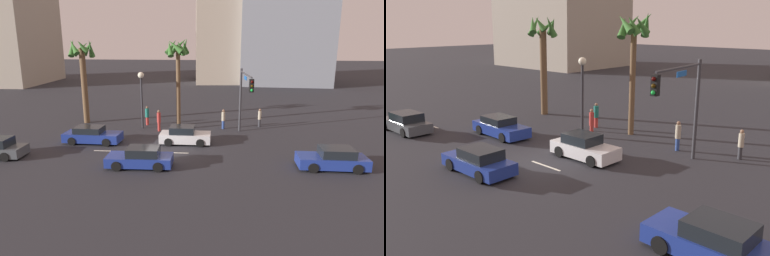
# 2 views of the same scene
# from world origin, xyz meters

# --- Properties ---
(ground_plane) EXTENTS (220.00, 220.00, 0.00)m
(ground_plane) POSITION_xyz_m (0.00, 0.00, 0.00)
(ground_plane) COLOR #28282D
(lane_stripe_1) EXTENTS (1.96, 0.14, 0.01)m
(lane_stripe_1) POSITION_xyz_m (-11.97, 0.00, 0.01)
(lane_stripe_1) COLOR silver
(lane_stripe_1) RESTS_ON ground_plane
(lane_stripe_2) EXTENTS (1.93, 0.14, 0.01)m
(lane_stripe_2) POSITION_xyz_m (-4.23, 0.00, 0.01)
(lane_stripe_2) COLOR silver
(lane_stripe_2) RESTS_ON ground_plane
(lane_stripe_3) EXTENTS (2.24, 0.14, 0.01)m
(lane_stripe_3) POSITION_xyz_m (0.73, 0.00, 0.01)
(lane_stripe_3) COLOR silver
(lane_stripe_3) RESTS_ON ground_plane
(car_1) EXTENTS (4.52, 1.98, 1.32)m
(car_1) POSITION_xyz_m (-6.01, 1.96, 0.62)
(car_1) COLOR navy
(car_1) RESTS_ON ground_plane
(car_2) EXTENTS (4.27, 1.95, 1.33)m
(car_2) POSITION_xyz_m (-0.96, -3.00, 0.61)
(car_2) COLOR navy
(car_2) RESTS_ON ground_plane
(car_4) EXTENTS (3.96, 1.85, 1.40)m
(car_4) POSITION_xyz_m (1.33, 2.39, 0.64)
(car_4) COLOR silver
(car_4) RESTS_ON ground_plane
(car_5) EXTENTS (4.30, 1.96, 1.39)m
(car_5) POSITION_xyz_m (11.31, -2.26, 0.64)
(car_5) COLOR navy
(car_5) RESTS_ON ground_plane
(traffic_signal) EXTENTS (0.78, 5.32, 5.57)m
(traffic_signal) POSITION_xyz_m (6.00, 4.69, 3.83)
(traffic_signal) COLOR #38383D
(traffic_signal) RESTS_ON ground_plane
(streetlamp) EXTENTS (0.56, 0.56, 5.16)m
(streetlamp) POSITION_xyz_m (-3.06, 6.88, 3.70)
(streetlamp) COLOR #2D2D33
(streetlamp) RESTS_ON ground_plane
(pedestrian_0) EXTENTS (0.46, 0.46, 1.81)m
(pedestrian_0) POSITION_xyz_m (-2.89, 8.18, 0.95)
(pedestrian_0) COLOR #BF3833
(pedestrian_0) RESTS_ON ground_plane
(pedestrian_1) EXTENTS (0.36, 0.36, 1.81)m
(pedestrian_1) POSITION_xyz_m (4.36, 7.31, 0.96)
(pedestrian_1) COLOR #2D478C
(pedestrian_1) RESTS_ON ground_plane
(pedestrian_2) EXTENTS (0.39, 0.39, 1.72)m
(pedestrian_2) POSITION_xyz_m (7.74, 8.30, 0.92)
(pedestrian_2) COLOR #333338
(pedestrian_2) RESTS_ON ground_plane
(pedestrian_3) EXTENTS (0.46, 0.46, 1.92)m
(pedestrian_3) POSITION_xyz_m (-1.36, 5.99, 1.03)
(pedestrian_3) COLOR #BF3833
(pedestrian_3) RESTS_ON ground_plane
(palm_tree_0) EXTENTS (2.47, 2.70, 8.10)m
(palm_tree_0) POSITION_xyz_m (-9.06, 8.64, 5.66)
(palm_tree_0) COLOR brown
(palm_tree_0) RESTS_ON ground_plane
(palm_tree_1) EXTENTS (2.48, 2.44, 8.22)m
(palm_tree_1) POSITION_xyz_m (0.09, 8.46, 6.39)
(palm_tree_1) COLOR brown
(palm_tree_1) RESTS_ON ground_plane
(building_0) EXTENTS (16.40, 14.87, 16.95)m
(building_0) POSITION_xyz_m (6.76, 44.86, 8.47)
(building_0) COLOR #B2A38E
(building_0) RESTS_ON ground_plane
(building_2) EXTENTS (16.30, 16.18, 23.98)m
(building_2) POSITION_xyz_m (15.33, 43.08, 11.99)
(building_2) COLOR gray
(building_2) RESTS_ON ground_plane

